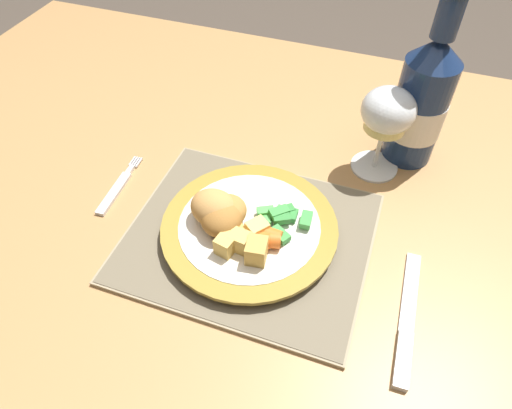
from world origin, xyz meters
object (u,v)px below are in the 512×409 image
at_px(table_knife, 406,327).
at_px(wine_glass, 387,115).
at_px(dining_table, 306,227).
at_px(bottle, 421,102).
at_px(fork, 117,189).
at_px(dinner_plate, 249,228).

bearing_deg(table_knife, wine_glass, 107.31).
xyz_separation_m(dining_table, bottle, (0.13, 0.14, 0.18)).
distance_m(fork, bottle, 0.48).
bearing_deg(bottle, dinner_plate, -126.30).
distance_m(dining_table, table_knife, 0.26).
bearing_deg(wine_glass, bottle, 49.44).
relative_size(dining_table, dinner_plate, 6.48).
xyz_separation_m(dining_table, table_knife, (0.17, -0.18, 0.08)).
bearing_deg(table_knife, dinner_plate, 162.72).
bearing_deg(dining_table, wine_glass, 48.28).
xyz_separation_m(table_knife, wine_glass, (-0.08, 0.27, 0.10)).
height_order(dining_table, bottle, bottle).
bearing_deg(wine_glass, table_knife, -72.69).
bearing_deg(dinner_plate, fork, 175.63).
bearing_deg(fork, table_knife, -10.99).
relative_size(dining_table, table_knife, 8.29).
relative_size(table_knife, wine_glass, 1.31).
xyz_separation_m(dining_table, dinner_plate, (-0.06, -0.11, 0.10)).
bearing_deg(bottle, wine_glass, -130.56).
relative_size(dinner_plate, bottle, 0.89).
bearing_deg(dining_table, bottle, 48.69).
bearing_deg(bottle, dining_table, -131.31).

